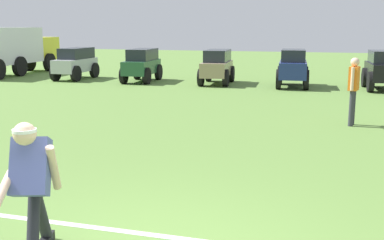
{
  "coord_description": "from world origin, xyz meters",
  "views": [
    {
      "loc": [
        1.65,
        -3.92,
        2.26
      ],
      "look_at": [
        -0.32,
        2.74,
        0.9
      ],
      "focal_mm": 45.0,
      "sensor_mm": 36.0,
      "label": 1
    }
  ],
  "objects_px": {
    "frisbee_thrower": "(32,184)",
    "parked_car_slot_b": "(142,64)",
    "parked_car_slot_a": "(76,62)",
    "box_truck": "(15,48)",
    "teammate_near_sideline": "(354,85)",
    "parked_car_slot_d": "(293,67)",
    "parked_car_slot_c": "(217,66)",
    "parked_car_slot_e": "(383,69)"
  },
  "relations": [
    {
      "from": "frisbee_thrower",
      "to": "parked_car_slot_b",
      "type": "height_order",
      "value": "frisbee_thrower"
    },
    {
      "from": "parked_car_slot_a",
      "to": "box_truck",
      "type": "bearing_deg",
      "value": 165.78
    },
    {
      "from": "parked_car_slot_a",
      "to": "parked_car_slot_b",
      "type": "relative_size",
      "value": 0.98
    },
    {
      "from": "teammate_near_sideline",
      "to": "parked_car_slot_b",
      "type": "distance_m",
      "value": 10.67
    },
    {
      "from": "parked_car_slot_b",
      "to": "parked_car_slot_d",
      "type": "height_order",
      "value": "parked_car_slot_d"
    },
    {
      "from": "parked_car_slot_c",
      "to": "frisbee_thrower",
      "type": "bearing_deg",
      "value": -83.17
    },
    {
      "from": "parked_car_slot_a",
      "to": "parked_car_slot_d",
      "type": "relative_size",
      "value": 1.0
    },
    {
      "from": "frisbee_thrower",
      "to": "parked_car_slot_d",
      "type": "xyz_separation_m",
      "value": [
        1.19,
        14.72,
        -0.05
      ]
    },
    {
      "from": "parked_car_slot_a",
      "to": "parked_car_slot_b",
      "type": "xyz_separation_m",
      "value": [
        3.1,
        -0.05,
        0.0
      ]
    },
    {
      "from": "teammate_near_sideline",
      "to": "parked_car_slot_c",
      "type": "bearing_deg",
      "value": 124.64
    },
    {
      "from": "frisbee_thrower",
      "to": "parked_car_slot_c",
      "type": "relative_size",
      "value": 0.57
    },
    {
      "from": "teammate_near_sideline",
      "to": "box_truck",
      "type": "distance_m",
      "value": 16.88
    },
    {
      "from": "parked_car_slot_a",
      "to": "parked_car_slot_c",
      "type": "height_order",
      "value": "same"
    },
    {
      "from": "frisbee_thrower",
      "to": "parked_car_slot_d",
      "type": "relative_size",
      "value": 0.58
    },
    {
      "from": "parked_car_slot_c",
      "to": "box_truck",
      "type": "distance_m",
      "value": 10.02
    },
    {
      "from": "parked_car_slot_b",
      "to": "parked_car_slot_e",
      "type": "distance_m",
      "value": 9.29
    },
    {
      "from": "parked_car_slot_b",
      "to": "box_truck",
      "type": "bearing_deg",
      "value": 171.72
    },
    {
      "from": "teammate_near_sideline",
      "to": "box_truck",
      "type": "height_order",
      "value": "box_truck"
    },
    {
      "from": "parked_car_slot_a",
      "to": "parked_car_slot_e",
      "type": "xyz_separation_m",
      "value": [
        12.39,
        -0.04,
        0.02
      ]
    },
    {
      "from": "parked_car_slot_c",
      "to": "box_truck",
      "type": "height_order",
      "value": "box_truck"
    },
    {
      "from": "parked_car_slot_a",
      "to": "parked_car_slot_d",
      "type": "xyz_separation_m",
      "value": [
        9.23,
        -0.1,
        0.02
      ]
    },
    {
      "from": "parked_car_slot_a",
      "to": "parked_car_slot_d",
      "type": "bearing_deg",
      "value": -0.6
    },
    {
      "from": "teammate_near_sideline",
      "to": "parked_car_slot_c",
      "type": "relative_size",
      "value": 0.63
    },
    {
      "from": "box_truck",
      "to": "parked_car_slot_e",
      "type": "bearing_deg",
      "value": -3.5
    },
    {
      "from": "box_truck",
      "to": "parked_car_slot_b",
      "type": "bearing_deg",
      "value": -8.28
    },
    {
      "from": "parked_car_slot_d",
      "to": "parked_car_slot_e",
      "type": "distance_m",
      "value": 3.16
    },
    {
      "from": "parked_car_slot_d",
      "to": "parked_car_slot_a",
      "type": "bearing_deg",
      "value": 179.4
    },
    {
      "from": "parked_car_slot_b",
      "to": "box_truck",
      "type": "distance_m",
      "value": 6.9
    },
    {
      "from": "parked_car_slot_e",
      "to": "parked_car_slot_b",
      "type": "bearing_deg",
      "value": -179.95
    },
    {
      "from": "frisbee_thrower",
      "to": "parked_car_slot_c",
      "type": "distance_m",
      "value": 14.98
    },
    {
      "from": "teammate_near_sideline",
      "to": "parked_car_slot_a",
      "type": "bearing_deg",
      "value": 147.75
    },
    {
      "from": "box_truck",
      "to": "teammate_near_sideline",
      "type": "bearing_deg",
      "value": -28.23
    },
    {
      "from": "parked_car_slot_b",
      "to": "parked_car_slot_c",
      "type": "relative_size",
      "value": 1.0
    },
    {
      "from": "frisbee_thrower",
      "to": "parked_car_slot_d",
      "type": "bearing_deg",
      "value": 85.4
    },
    {
      "from": "parked_car_slot_d",
      "to": "parked_car_slot_c",
      "type": "bearing_deg",
      "value": 177.13
    },
    {
      "from": "parked_car_slot_a",
      "to": "parked_car_slot_c",
      "type": "distance_m",
      "value": 6.26
    },
    {
      "from": "box_truck",
      "to": "parked_car_slot_d",
      "type": "bearing_deg",
      "value": -4.58
    },
    {
      "from": "parked_car_slot_c",
      "to": "parked_car_slot_d",
      "type": "distance_m",
      "value": 2.97
    },
    {
      "from": "teammate_near_sideline",
      "to": "parked_car_slot_b",
      "type": "relative_size",
      "value": 0.63
    },
    {
      "from": "parked_car_slot_c",
      "to": "parked_car_slot_d",
      "type": "height_order",
      "value": "parked_car_slot_d"
    },
    {
      "from": "parked_car_slot_e",
      "to": "teammate_near_sideline",
      "type": "bearing_deg",
      "value": -99.94
    },
    {
      "from": "parked_car_slot_c",
      "to": "parked_car_slot_d",
      "type": "bearing_deg",
      "value": -2.87
    }
  ]
}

